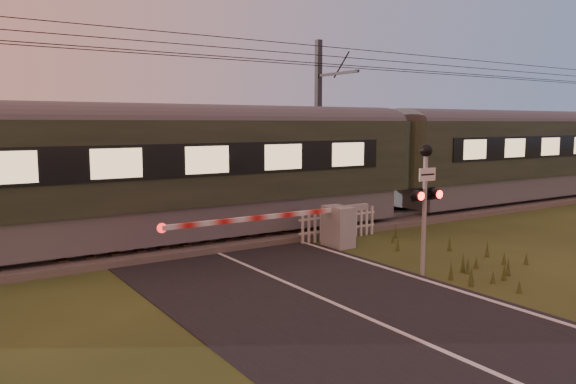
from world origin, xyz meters
TOP-DOWN VIEW (x-y plane):
  - ground at (0.00, 0.00)m, footprint 160.00×160.00m
  - road at (0.02, -0.23)m, footprint 6.00×140.00m
  - track_bed at (0.00, 6.50)m, footprint 140.00×3.40m
  - overhead_wires at (0.00, 6.50)m, footprint 120.00×0.62m
  - train at (7.82, 6.50)m, footprint 40.76×2.81m
  - boom_gate at (3.08, 3.78)m, footprint 6.51×0.91m
  - crossing_signal at (3.08, 0.23)m, footprint 0.79×0.34m
  - picket_fence at (4.01, 4.60)m, footprint 2.94×0.08m
  - catenary_mast at (6.27, 8.72)m, footprint 0.21×2.46m

SIDE VIEW (x-z plane):
  - ground at x=0.00m, z-range 0.00..0.00m
  - road at x=0.02m, z-range 0.00..0.03m
  - track_bed at x=0.00m, z-range -0.13..0.26m
  - picket_fence at x=4.01m, z-range 0.01..0.93m
  - boom_gate at x=3.08m, z-range 0.05..1.26m
  - crossing_signal at x=3.08m, z-range 0.58..3.68m
  - train at x=7.82m, z-range 0.29..4.08m
  - catenary_mast at x=6.27m, z-range 0.14..6.85m
  - overhead_wires at x=0.00m, z-range 5.41..6.04m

